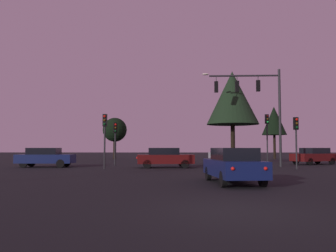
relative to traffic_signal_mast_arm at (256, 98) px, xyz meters
The scene contains 14 objects.
ground_plane 8.86m from the traffic_signal_mast_arm, 138.09° to the left, with size 168.00×168.00×0.00m, color black.
traffic_signal_mast_arm is the anchor object (origin of this frame).
traffic_light_corner_left 5.86m from the traffic_signal_mast_arm, 66.79° to the left, with size 0.36×0.38×4.69m.
traffic_light_corner_right 12.35m from the traffic_signal_mast_arm, 165.13° to the right, with size 0.30×0.35×3.96m.
traffic_light_median 4.71m from the traffic_signal_mast_arm, 55.87° to the right, with size 0.34×0.37×3.71m.
traffic_light_far_side 12.33m from the traffic_signal_mast_arm, 168.99° to the left, with size 0.36×0.38×3.72m.
car_nearside_lane 14.65m from the traffic_signal_mast_arm, 107.19° to the right, with size 2.19×4.77×1.52m.
car_crossing_left 8.83m from the traffic_signal_mast_arm, 169.77° to the right, with size 4.48×2.17×1.52m.
car_crossing_right 17.49m from the traffic_signal_mast_arm, behind, with size 4.45×1.75×1.52m.
car_far_lane 8.90m from the traffic_signal_mast_arm, 34.79° to the left, with size 4.64×3.59×1.52m.
car_parked_lot 13.22m from the traffic_signal_mast_arm, 91.93° to the left, with size 4.40×4.02×1.52m.
tree_behind_sign 21.60m from the traffic_signal_mast_arm, 70.74° to the left, with size 3.35×3.35×7.20m.
tree_left_far 25.52m from the traffic_signal_mast_arm, 125.78° to the left, with size 3.34×3.34×5.71m.
tree_center_horizon 3.91m from the traffic_signal_mast_arm, 109.89° to the left, with size 4.72×4.72×8.50m.
Camera 1 is at (-1.47, -8.76, 1.52)m, focal length 38.05 mm.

